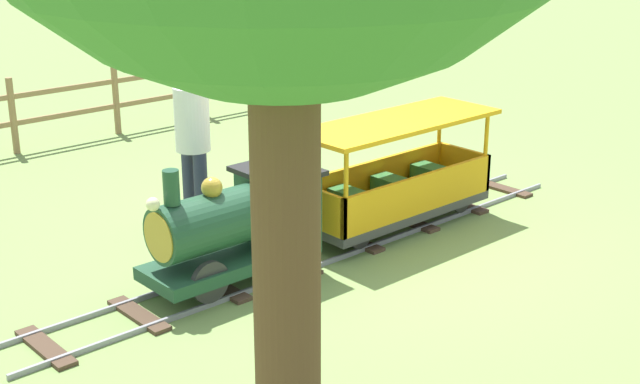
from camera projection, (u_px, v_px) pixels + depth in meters
ground_plane at (352, 242)px, 7.62m from camera, size 60.00×60.00×0.00m
track at (322, 251)px, 7.40m from camera, size 0.67×5.70×0.04m
locomotive at (238, 224)px, 6.69m from camera, size 0.63×1.45×1.00m
passenger_car at (396, 183)px, 7.83m from camera, size 0.73×2.00×0.97m
conductor_person at (193, 133)px, 7.44m from camera, size 0.30×0.30×1.62m
fence_section at (66, 104)px, 10.50m from camera, size 0.08×6.78×0.90m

